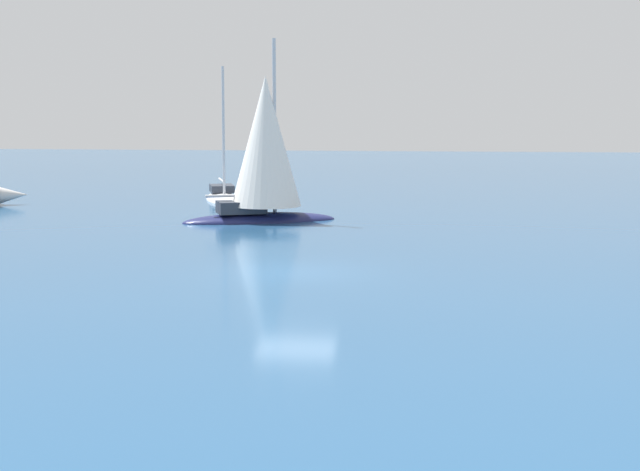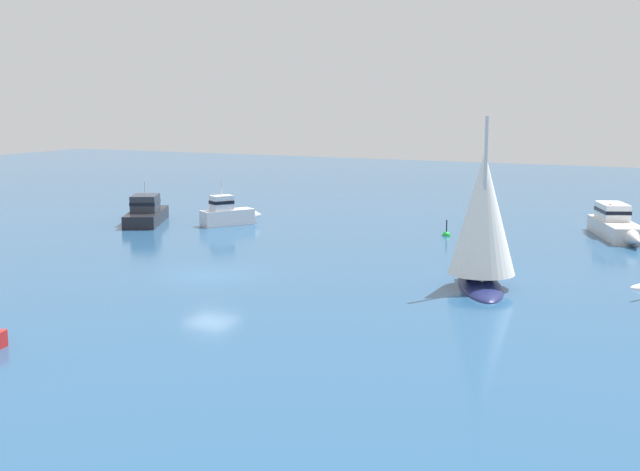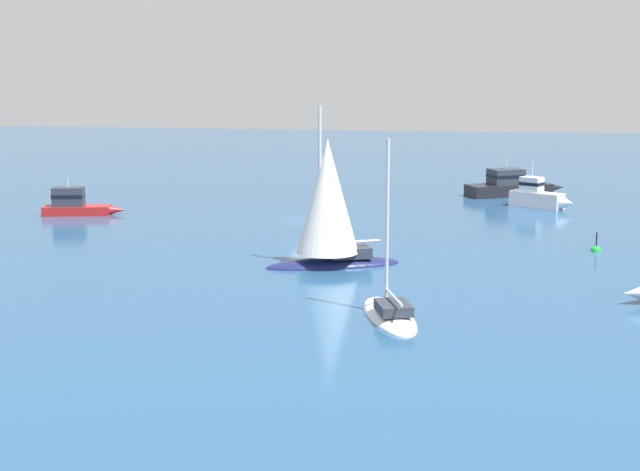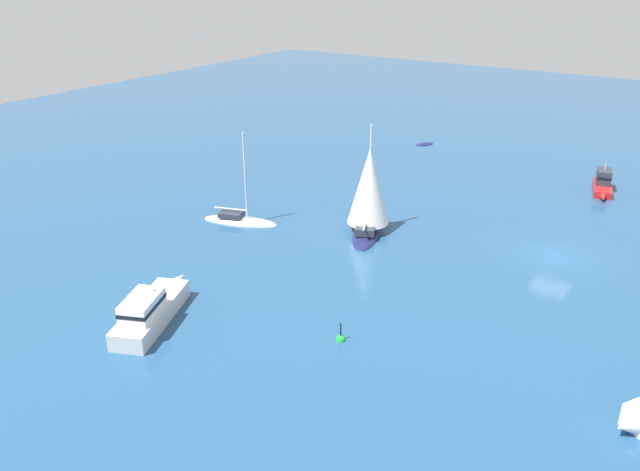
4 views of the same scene
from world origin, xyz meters
The scene contains 7 objects.
ground_plane centered at (0.00, 0.00, 0.00)m, with size 160.00×160.00×0.00m, color navy.
launch centered at (-0.02, 16.13, 0.75)m, with size 2.41×5.60×2.54m.
powerboat centered at (8.33, -15.12, 0.80)m, with size 3.44×4.61×3.31m.
sloop centered at (-13.18, -3.30, 2.97)m, with size 4.52×7.27×8.54m.
sailboat centered at (-22.56, -7.28, 0.12)m, with size 6.33×3.60×7.66m.
launch_1 centered at (14.28, -13.32, 0.77)m, with size 5.13×7.98×3.07m.
channel_buoy centered at (-7.02, -17.28, 0.02)m, with size 0.56×0.56×1.32m.
Camera 3 is at (-60.31, -10.57, 10.45)m, focal length 53.52 mm.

